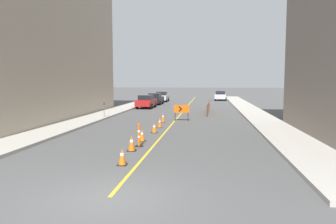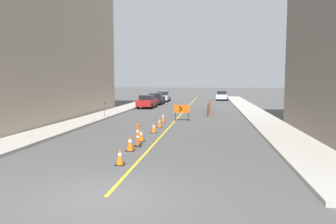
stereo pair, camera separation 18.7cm
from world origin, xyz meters
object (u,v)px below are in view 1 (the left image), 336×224
(traffic_cone_second, at_px, (132,143))
(arrow_barricade_primary, at_px, (181,110))
(delineator_post_front, at_px, (139,137))
(parked_car_opposite_side, at_px, (220,96))
(traffic_cone_nearest, at_px, (122,157))
(parked_car_curb_mid, at_px, (155,99))
(traffic_cone_third, at_px, (142,135))
(traffic_cone_fifth, at_px, (160,123))
(parking_meter_near_curb, at_px, (104,106))
(traffic_cone_fourth, at_px, (154,128))
(traffic_cone_farthest, at_px, (163,118))
(parked_car_curb_near, at_px, (146,102))
(parked_car_curb_far, at_px, (162,97))

(traffic_cone_second, height_order, arrow_barricade_primary, arrow_barricade_primary)
(delineator_post_front, xyz_separation_m, parked_car_opposite_side, (5.39, 39.97, 0.30))
(traffic_cone_nearest, xyz_separation_m, delineator_post_front, (-0.11, 3.66, 0.17))
(parked_car_curb_mid, bearing_deg, traffic_cone_nearest, -81.11)
(traffic_cone_third, bearing_deg, traffic_cone_fifth, 88.04)
(traffic_cone_nearest, bearing_deg, traffic_cone_third, 92.82)
(delineator_post_front, distance_m, parked_car_curb_mid, 29.29)
(traffic_cone_fifth, height_order, parking_meter_near_curb, parking_meter_near_curb)
(traffic_cone_fourth, bearing_deg, parking_meter_near_curb, 128.24)
(traffic_cone_farthest, relative_size, parking_meter_near_curb, 0.57)
(traffic_cone_second, height_order, parked_car_curb_near, parked_car_curb_near)
(delineator_post_front, xyz_separation_m, parked_car_curb_mid, (-3.96, 29.02, 0.30))
(traffic_cone_farthest, distance_m, parking_meter_near_curb, 5.79)
(traffic_cone_nearest, relative_size, parked_car_curb_far, 0.15)
(traffic_cone_nearest, relative_size, parked_car_curb_near, 0.15)
(traffic_cone_fourth, height_order, delineator_post_front, delineator_post_front)
(parked_car_curb_near, height_order, parked_car_curb_far, same)
(traffic_cone_nearest, xyz_separation_m, arrow_barricade_primary, (1.13, 14.37, 0.62))
(traffic_cone_third, relative_size, parking_meter_near_curb, 0.51)
(delineator_post_front, height_order, arrow_barricade_primary, arrow_barricade_primary)
(traffic_cone_fourth, xyz_separation_m, parking_meter_near_curb, (-5.63, 7.15, 0.77))
(arrow_barricade_primary, height_order, parked_car_curb_near, parked_car_curb_near)
(arrow_barricade_primary, relative_size, parked_car_curb_mid, 0.30)
(arrow_barricade_primary, height_order, parking_meter_near_curb, parking_meter_near_curb)
(parked_car_opposite_side, bearing_deg, traffic_cone_fifth, -96.18)
(parked_car_curb_mid, bearing_deg, traffic_cone_farthest, -77.04)
(traffic_cone_second, bearing_deg, parked_car_curb_far, 95.94)
(parked_car_curb_mid, distance_m, parked_car_curb_far, 6.42)
(delineator_post_front, bearing_deg, parking_meter_near_curb, 115.82)
(parked_car_opposite_side, bearing_deg, delineator_post_front, -94.74)
(traffic_cone_nearest, height_order, traffic_cone_fourth, traffic_cone_nearest)
(parked_car_curb_mid, relative_size, parking_meter_near_curb, 3.34)
(traffic_cone_second, bearing_deg, delineator_post_front, 83.07)
(traffic_cone_second, distance_m, parked_car_opposite_side, 41.40)
(traffic_cone_nearest, height_order, traffic_cone_farthest, traffic_cone_farthest)
(traffic_cone_nearest, height_order, arrow_barricade_primary, arrow_barricade_primary)
(traffic_cone_third, height_order, parked_car_curb_far, parked_car_curb_far)
(delineator_post_front, distance_m, parked_car_curb_far, 35.65)
(traffic_cone_second, xyz_separation_m, traffic_cone_fourth, (0.17, 5.47, -0.05))
(parked_car_opposite_side, relative_size, parking_meter_near_curb, 3.36)
(traffic_cone_nearest, bearing_deg, parked_car_curb_mid, 97.10)
(traffic_cone_nearest, relative_size, traffic_cone_third, 1.00)
(traffic_cone_farthest, bearing_deg, parked_car_curb_near, 106.48)
(traffic_cone_third, bearing_deg, traffic_cone_nearest, -87.18)
(parked_car_curb_far, bearing_deg, traffic_cone_fifth, -82.97)
(traffic_cone_fourth, height_order, parked_car_curb_near, parked_car_curb_near)
(arrow_barricade_primary, bearing_deg, traffic_cone_second, -99.99)
(parked_car_curb_far, bearing_deg, parked_car_opposite_side, 25.15)
(arrow_barricade_primary, height_order, parked_car_curb_far, parked_car_curb_far)
(traffic_cone_fourth, xyz_separation_m, traffic_cone_fifth, (0.01, 2.26, 0.03))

